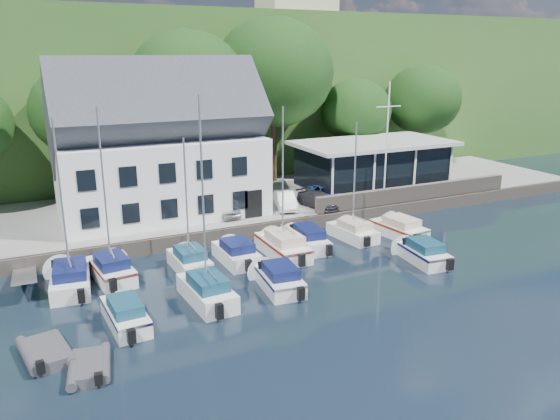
# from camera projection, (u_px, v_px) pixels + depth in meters

# --- Properties ---
(ground) EXTENTS (180.00, 180.00, 0.00)m
(ground) POSITION_uv_depth(u_px,v_px,m) (371.00, 294.00, 28.85)
(ground) COLOR black
(ground) RESTS_ON ground
(quay) EXTENTS (60.00, 13.00, 1.00)m
(quay) POSITION_uv_depth(u_px,v_px,m) (247.00, 205.00, 43.89)
(quay) COLOR gray
(quay) RESTS_ON ground
(quay_face) EXTENTS (60.00, 0.30, 1.00)m
(quay_face) POSITION_uv_depth(u_px,v_px,m) (282.00, 227.00, 38.25)
(quay_face) COLOR #6D6357
(quay_face) RESTS_ON ground
(hillside) EXTENTS (160.00, 75.00, 16.00)m
(hillside) POSITION_uv_depth(u_px,v_px,m) (132.00, 82.00, 80.38)
(hillside) COLOR #2A4F1D
(hillside) RESTS_ON ground
(field_patch) EXTENTS (50.00, 30.00, 0.30)m
(field_patch) POSITION_uv_depth(u_px,v_px,m) (169.00, 27.00, 88.34)
(field_patch) COLOR #5D6432
(field_patch) RESTS_ON hillside
(harbor_building) EXTENTS (14.40, 8.20, 8.70)m
(harbor_building) POSITION_uv_depth(u_px,v_px,m) (160.00, 154.00, 38.78)
(harbor_building) COLOR white
(harbor_building) RESTS_ON quay
(club_pavilion) EXTENTS (13.20, 7.20, 4.10)m
(club_pavilion) POSITION_uv_depth(u_px,v_px,m) (373.00, 165.00, 46.42)
(club_pavilion) COLOR black
(club_pavilion) RESTS_ON quay
(seawall) EXTENTS (18.00, 0.50, 1.20)m
(seawall) POSITION_uv_depth(u_px,v_px,m) (416.00, 193.00, 43.25)
(seawall) COLOR #6D6357
(seawall) RESTS_ON quay
(gangway) EXTENTS (1.20, 6.00, 1.40)m
(gangway) POSITION_uv_depth(u_px,v_px,m) (26.00, 286.00, 29.84)
(gangway) COLOR #BBBCC0
(gangway) RESTS_ON ground
(car_silver) EXTENTS (1.50, 3.68, 1.25)m
(car_silver) POSITION_uv_depth(u_px,v_px,m) (225.00, 207.00, 39.15)
(car_silver) COLOR #BBBBC0
(car_silver) RESTS_ON quay
(car_white) EXTENTS (2.36, 4.02, 1.25)m
(car_white) POSITION_uv_depth(u_px,v_px,m) (285.00, 200.00, 40.94)
(car_white) COLOR white
(car_white) RESTS_ON quay
(car_dgrey) EXTENTS (2.28, 4.17, 1.15)m
(car_dgrey) POSITION_uv_depth(u_px,v_px,m) (318.00, 200.00, 41.23)
(car_dgrey) COLOR #2E2D32
(car_dgrey) RESTS_ON quay
(car_blue) EXTENTS (2.14, 4.11, 1.34)m
(car_blue) POSITION_uv_depth(u_px,v_px,m) (326.00, 194.00, 42.65)
(car_blue) COLOR #314897
(car_blue) RESTS_ON quay
(flagpole) EXTENTS (2.21, 0.20, 9.22)m
(flagpole) POSITION_uv_depth(u_px,v_px,m) (387.00, 143.00, 41.77)
(flagpole) COLOR white
(flagpole) RESTS_ON quay
(tree_1) EXTENTS (7.70, 7.70, 10.52)m
(tree_1) POSITION_uv_depth(u_px,v_px,m) (85.00, 135.00, 41.55)
(tree_1) COLOR black
(tree_1) RESTS_ON quay
(tree_2) EXTENTS (9.59, 9.59, 13.11)m
(tree_2) POSITION_uv_depth(u_px,v_px,m) (189.00, 113.00, 43.96)
(tree_2) COLOR black
(tree_2) RESTS_ON quay
(tree_3) EXTENTS (10.48, 10.48, 14.33)m
(tree_3) POSITION_uv_depth(u_px,v_px,m) (274.00, 101.00, 48.03)
(tree_3) COLOR black
(tree_3) RESTS_ON quay
(tree_4) EXTENTS (6.60, 6.60, 9.02)m
(tree_4) POSITION_uv_depth(u_px,v_px,m) (355.00, 127.00, 51.47)
(tree_4) COLOR black
(tree_4) RESTS_ON quay
(tree_5) EXTENTS (7.45, 7.45, 10.18)m
(tree_5) POSITION_uv_depth(u_px,v_px,m) (422.00, 117.00, 54.16)
(tree_5) COLOR black
(tree_5) RESTS_ON quay
(boat_r1_0) EXTENTS (2.85, 6.78, 9.00)m
(boat_r1_0) POSITION_uv_depth(u_px,v_px,m) (62.00, 209.00, 28.31)
(boat_r1_0) COLOR white
(boat_r1_0) RESTS_ON ground
(boat_r1_1) EXTENTS (2.62, 5.93, 9.35)m
(boat_r1_1) POSITION_uv_depth(u_px,v_px,m) (105.00, 200.00, 29.38)
(boat_r1_1) COLOR white
(boat_r1_1) RESTS_ON ground
(boat_r1_2) EXTENTS (2.09, 5.28, 8.66)m
(boat_r1_2) POSITION_uv_depth(u_px,v_px,m) (186.00, 199.00, 30.88)
(boat_r1_2) COLOR white
(boat_r1_2) RESTS_ON ground
(boat_r1_3) EXTENTS (2.10, 5.52, 1.43)m
(boat_r1_3) POSITION_uv_depth(u_px,v_px,m) (236.00, 251.00, 33.07)
(boat_r1_3) COLOR white
(boat_r1_3) RESTS_ON ground
(boat_r1_4) EXTENTS (2.15, 6.74, 9.59)m
(boat_r1_4) POSITION_uv_depth(u_px,v_px,m) (283.00, 181.00, 33.01)
(boat_r1_4) COLOR white
(boat_r1_4) RESTS_ON ground
(boat_r1_5) EXTENTS (2.36, 6.57, 1.43)m
(boat_r1_5) POSITION_uv_depth(u_px,v_px,m) (307.00, 236.00, 35.68)
(boat_r1_5) COLOR white
(boat_r1_5) RESTS_ON ground
(boat_r1_6) EXTENTS (2.51, 5.66, 8.28)m
(boat_r1_6) POSITION_uv_depth(u_px,v_px,m) (355.00, 180.00, 36.24)
(boat_r1_6) COLOR white
(boat_r1_6) RESTS_ON ground
(boat_r1_7) EXTENTS (2.75, 6.10, 1.41)m
(boat_r1_7) POSITION_uv_depth(u_px,v_px,m) (399.00, 226.00, 37.74)
(boat_r1_7) COLOR white
(boat_r1_7) RESTS_ON ground
(boat_r2_0) EXTENTS (2.02, 5.74, 1.36)m
(boat_r2_0) POSITION_uv_depth(u_px,v_px,m) (125.00, 312.00, 25.43)
(boat_r2_0) COLOR white
(boat_r2_0) RESTS_ON ground
(boat_r2_1) EXTENTS (2.38, 6.33, 9.45)m
(boat_r2_1) POSITION_uv_depth(u_px,v_px,m) (204.00, 214.00, 26.64)
(boat_r2_1) COLOR white
(boat_r2_1) RESTS_ON ground
(boat_r2_2) EXTENTS (2.56, 5.86, 1.41)m
(boat_r2_2) POSITION_uv_depth(u_px,v_px,m) (279.00, 276.00, 29.40)
(boat_r2_2) COLOR white
(boat_r2_2) RESTS_ON ground
(boat_r2_4) EXTENTS (2.48, 5.85, 1.39)m
(boat_r2_4) POSITION_uv_depth(u_px,v_px,m) (422.00, 250.00, 33.22)
(boat_r2_4) COLOR white
(boat_r2_4) RESTS_ON ground
(dinghy_0) EXTENTS (2.42, 3.43, 0.73)m
(dinghy_0) POSITION_uv_depth(u_px,v_px,m) (46.00, 351.00, 22.70)
(dinghy_0) COLOR #3B3B40
(dinghy_0) RESTS_ON ground
(dinghy_1) EXTENTS (2.08, 3.02, 0.65)m
(dinghy_1) POSITION_uv_depth(u_px,v_px,m) (89.00, 365.00, 21.72)
(dinghy_1) COLOR #3B3B40
(dinghy_1) RESTS_ON ground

